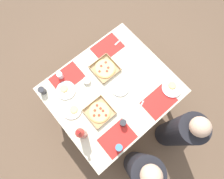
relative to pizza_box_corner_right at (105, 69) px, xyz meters
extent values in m
plane|color=brown|center=(0.10, 0.25, -0.78)|extent=(6.00, 6.00, 0.00)
cylinder|color=#3F3328|center=(-0.52, -0.29, -0.41)|extent=(0.07, 0.07, 0.74)
cylinder|color=#3F3328|center=(0.73, -0.29, -0.41)|extent=(0.07, 0.07, 0.74)
cylinder|color=#3F3328|center=(-0.52, 0.79, -0.41)|extent=(0.07, 0.07, 0.74)
cylinder|color=#3F3328|center=(0.73, 0.79, -0.41)|extent=(0.07, 0.07, 0.74)
cube|color=beige|center=(0.10, 0.25, -0.03)|extent=(1.37, 1.20, 0.03)
cube|color=red|center=(-0.21, -0.20, -0.01)|extent=(0.36, 0.26, 0.00)
cube|color=red|center=(0.41, -0.20, -0.01)|extent=(0.36, 0.26, 0.00)
cube|color=red|center=(-0.21, 0.70, -0.01)|extent=(0.36, 0.26, 0.00)
cube|color=red|center=(0.41, 0.70, -0.01)|extent=(0.36, 0.26, 0.00)
cube|color=tan|center=(0.00, 0.00, -0.01)|extent=(0.28, 0.28, 0.01)
cube|color=tan|center=(-0.14, 0.00, 0.01)|extent=(0.01, 0.28, 0.03)
cube|color=tan|center=(0.14, 0.00, 0.01)|extent=(0.01, 0.28, 0.03)
cube|color=tan|center=(0.00, -0.14, 0.01)|extent=(0.28, 0.01, 0.03)
cube|color=tan|center=(0.00, 0.14, 0.01)|extent=(0.28, 0.01, 0.03)
cylinder|color=#E0B76B|center=(0.00, 0.00, 0.00)|extent=(0.24, 0.24, 0.01)
cylinder|color=#EFD67F|center=(0.00, 0.00, 0.01)|extent=(0.22, 0.22, 0.00)
cylinder|color=red|center=(0.07, -0.01, 0.01)|extent=(0.03, 0.03, 0.00)
cylinder|color=red|center=(0.01, 0.05, 0.01)|extent=(0.03, 0.03, 0.00)
cylinder|color=red|center=(-0.03, 0.02, 0.01)|extent=(0.03, 0.03, 0.00)
cylinder|color=red|center=(-0.06, -0.05, 0.01)|extent=(0.03, 0.03, 0.00)
cylinder|color=red|center=(0.02, -0.05, 0.01)|extent=(0.03, 0.03, 0.00)
cube|color=tan|center=(0.38, 0.36, -0.01)|extent=(0.27, 0.27, 0.01)
cube|color=tan|center=(0.24, 0.36, 0.01)|extent=(0.01, 0.27, 0.03)
cube|color=tan|center=(0.51, 0.36, 0.01)|extent=(0.01, 0.27, 0.03)
cube|color=tan|center=(0.38, 0.22, 0.01)|extent=(0.27, 0.01, 0.03)
cube|color=tan|center=(0.38, 0.49, 0.01)|extent=(0.27, 0.01, 0.03)
cylinder|color=#E0B76B|center=(0.38, 0.36, 0.00)|extent=(0.24, 0.24, 0.01)
cylinder|color=#EFD67F|center=(0.38, 0.36, 0.01)|extent=(0.22, 0.22, 0.00)
cylinder|color=red|center=(0.45, 0.35, 0.01)|extent=(0.03, 0.03, 0.00)
cylinder|color=red|center=(0.40, 0.39, 0.01)|extent=(0.03, 0.03, 0.00)
cylinder|color=red|center=(0.35, 0.44, 0.01)|extent=(0.03, 0.03, 0.00)
cylinder|color=red|center=(0.34, 0.38, 0.01)|extent=(0.03, 0.03, 0.00)
cylinder|color=red|center=(0.34, 0.34, 0.01)|extent=(0.03, 0.03, 0.00)
cylinder|color=red|center=(0.35, 0.29, 0.01)|extent=(0.03, 0.03, 0.00)
cylinder|color=red|center=(0.40, 0.32, 0.01)|extent=(0.03, 0.03, 0.00)
cylinder|color=white|center=(0.51, -0.08, -0.01)|extent=(0.21, 0.21, 0.01)
cylinder|color=white|center=(0.51, -0.08, 0.00)|extent=(0.22, 0.22, 0.01)
cylinder|color=#E0B76B|center=(0.52, -0.11, 0.01)|extent=(0.09, 0.09, 0.01)
cylinder|color=#EFD67F|center=(0.52, -0.11, 0.01)|extent=(0.08, 0.08, 0.00)
cylinder|color=white|center=(0.02, 0.29, -0.01)|extent=(0.20, 0.20, 0.01)
cylinder|color=white|center=(0.02, 0.29, 0.00)|extent=(0.21, 0.21, 0.01)
cylinder|color=white|center=(0.59, 0.14, -0.01)|extent=(0.21, 0.21, 0.01)
cylinder|color=white|center=(0.59, 0.14, 0.00)|extent=(0.22, 0.22, 0.01)
cylinder|color=#E0B76B|center=(0.57, 0.16, 0.01)|extent=(0.09, 0.09, 0.01)
cylinder|color=#EFD67F|center=(0.57, 0.16, 0.01)|extent=(0.08, 0.08, 0.00)
cylinder|color=white|center=(-0.43, 0.68, -0.01)|extent=(0.22, 0.22, 0.01)
cylinder|color=white|center=(-0.43, 0.68, 0.00)|extent=(0.23, 0.23, 0.01)
cylinder|color=#E0B76B|center=(-0.45, 0.66, 0.01)|extent=(0.09, 0.09, 0.01)
cylinder|color=#EFD67F|center=(-0.45, 0.66, 0.01)|extent=(0.08, 0.08, 0.00)
cylinder|color=#B2382D|center=(0.66, 0.43, 0.10)|extent=(0.09, 0.09, 0.22)
cone|color=#B2382D|center=(0.66, 0.43, 0.23)|extent=(0.09, 0.09, 0.04)
cylinder|color=#B2382D|center=(0.66, 0.43, 0.27)|extent=(0.03, 0.03, 0.06)
cylinder|color=red|center=(0.66, 0.43, 0.31)|extent=(0.03, 0.03, 0.01)
cylinder|color=silver|center=(0.45, -0.26, 0.03)|extent=(0.07, 0.07, 0.09)
cylinder|color=teal|center=(0.46, 0.78, 0.04)|extent=(0.07, 0.07, 0.11)
cylinder|color=#333338|center=(0.26, 0.62, 0.03)|extent=(0.07, 0.07, 0.09)
cylinder|color=#333338|center=(0.71, -0.24, 0.03)|extent=(0.07, 0.07, 0.09)
cylinder|color=white|center=(0.26, -0.02, 0.01)|extent=(0.09, 0.09, 0.04)
cube|color=#B7B7BC|center=(-0.33, 0.30, -0.01)|extent=(0.07, 0.19, 0.00)
cube|color=#B7B7BC|center=(0.01, 0.61, -0.01)|extent=(0.18, 0.08, 0.00)
cube|color=#B7B7BC|center=(-0.40, -0.18, -0.01)|extent=(0.21, 0.04, 0.00)
cylinder|color=black|center=(-0.21, 1.11, -0.28)|extent=(0.32, 0.32, 1.01)
sphere|color=#D1A889|center=(-0.21, 1.11, 0.33)|extent=(0.19, 0.19, 0.19)
cylinder|color=black|center=(0.41, 1.11, -0.26)|extent=(0.32, 0.32, 1.04)
sphere|color=#D1A889|center=(0.41, 1.11, 0.36)|extent=(0.19, 0.19, 0.19)
camera|label=1|loc=(0.50, 0.72, 2.00)|focal=29.53mm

